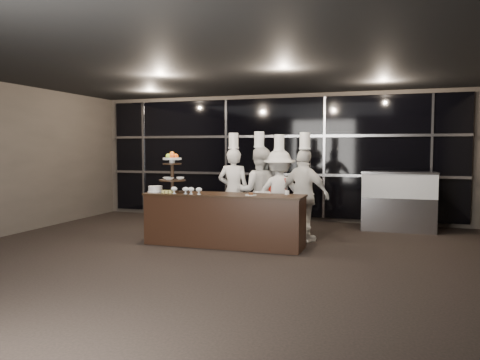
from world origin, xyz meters
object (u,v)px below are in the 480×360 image
(display_stand, at_px, (172,169))
(display_case, at_px, (399,198))
(chef_d, at_px, (304,195))
(layer_cake, at_px, (156,189))
(chef_a, at_px, (234,190))
(chef_b, at_px, (259,191))
(chef_c, at_px, (279,193))
(buffet_counter, at_px, (224,219))

(display_stand, relative_size, display_case, 0.50)
(display_stand, bearing_deg, chef_d, 19.11)
(layer_cake, bearing_deg, chef_a, 44.66)
(layer_cake, xyz_separation_m, chef_b, (1.67, 1.09, -0.09))
(display_case, relative_size, chef_b, 0.73)
(layer_cake, bearing_deg, chef_b, 33.28)
(chef_a, bearing_deg, chef_b, -2.88)
(display_case, xyz_separation_m, chef_c, (-2.21, -1.50, 0.16))
(chef_d, bearing_deg, display_case, 46.48)
(buffet_counter, relative_size, display_case, 1.90)
(display_case, distance_m, chef_c, 2.67)
(display_stand, xyz_separation_m, display_case, (3.95, 2.55, -0.65))
(display_stand, height_order, chef_d, chef_d)
(chef_c, height_order, chef_d, chef_d)
(display_case, distance_m, chef_b, 3.01)
(chef_a, xyz_separation_m, chef_b, (0.53, -0.03, -0.00))
(chef_c, bearing_deg, chef_b, -178.67)
(display_case, xyz_separation_m, chef_b, (-2.60, -1.50, 0.20))
(buffet_counter, xyz_separation_m, display_case, (2.95, 2.55, 0.22))
(display_stand, xyz_separation_m, chef_b, (1.35, 1.04, -0.46))
(display_stand, height_order, chef_a, chef_a)
(chef_d, bearing_deg, display_stand, -160.89)
(chef_a, distance_m, chef_d, 1.49)
(buffet_counter, relative_size, layer_cake, 9.47)
(buffet_counter, distance_m, chef_d, 1.56)
(chef_c, bearing_deg, display_stand, -148.85)
(buffet_counter, bearing_deg, display_stand, -179.99)
(chef_c, distance_m, chef_d, 0.60)
(display_stand, relative_size, layer_cake, 2.48)
(chef_b, relative_size, chef_c, 1.03)
(buffet_counter, xyz_separation_m, chef_d, (1.28, 0.79, 0.41))
(display_case, height_order, chef_c, chef_c)
(layer_cake, xyz_separation_m, chef_c, (2.06, 1.10, -0.12))
(chef_c, bearing_deg, display_case, 34.09)
(chef_a, height_order, chef_c, chef_a)
(buffet_counter, relative_size, chef_a, 1.40)
(display_stand, xyz_separation_m, layer_cake, (-0.32, -0.05, -0.37))
(display_stand, distance_m, chef_a, 1.42)
(buffet_counter, relative_size, chef_c, 1.43)
(layer_cake, xyz_separation_m, display_case, (4.27, 2.60, -0.29))
(buffet_counter, height_order, chef_d, chef_d)
(buffet_counter, height_order, layer_cake, layer_cake)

